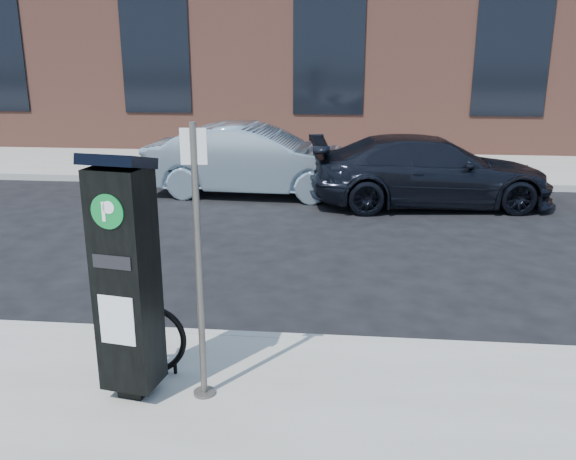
# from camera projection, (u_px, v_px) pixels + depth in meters

# --- Properties ---
(ground) EXTENTS (120.00, 120.00, 0.00)m
(ground) POSITION_uv_depth(u_px,v_px,m) (282.00, 347.00, 6.49)
(ground) COLOR black
(ground) RESTS_ON ground
(sidewalk_far) EXTENTS (60.00, 12.00, 0.15)m
(sidewalk_far) POSITION_uv_depth(u_px,v_px,m) (329.00, 145.00, 19.82)
(sidewalk_far) COLOR gray
(sidewalk_far) RESTS_ON ground
(curb_near) EXTENTS (60.00, 0.12, 0.16)m
(curb_near) POSITION_uv_depth(u_px,v_px,m) (282.00, 342.00, 6.45)
(curb_near) COLOR #9E9B93
(curb_near) RESTS_ON ground
(curb_far) EXTENTS (60.00, 0.12, 0.16)m
(curb_far) POSITION_uv_depth(u_px,v_px,m) (320.00, 183.00, 14.12)
(curb_far) COLOR #9E9B93
(curb_far) RESTS_ON ground
(building) EXTENTS (28.00, 10.05, 8.25)m
(building) POSITION_uv_depth(u_px,v_px,m) (335.00, 17.00, 21.52)
(building) COLOR brown
(building) RESTS_ON ground
(parking_kiosk) EXTENTS (0.56, 0.51, 2.15)m
(parking_kiosk) POSITION_uv_depth(u_px,v_px,m) (126.00, 276.00, 5.04)
(parking_kiosk) COLOR black
(parking_kiosk) RESTS_ON sidewalk_near
(sign_pole) EXTENTS (0.21, 0.19, 2.37)m
(sign_pole) POSITION_uv_depth(u_px,v_px,m) (199.00, 268.00, 5.01)
(sign_pole) COLOR #58544D
(sign_pole) RESTS_ON sidewalk_near
(bike_rack) EXTENTS (0.70, 0.12, 0.69)m
(bike_rack) POSITION_uv_depth(u_px,v_px,m) (149.00, 340.00, 5.59)
(bike_rack) COLOR black
(bike_rack) RESTS_ON sidewalk_near
(car_silver) EXTENTS (4.69, 1.82, 1.52)m
(car_silver) POSITION_uv_depth(u_px,v_px,m) (254.00, 160.00, 13.13)
(car_silver) COLOR #9BB6C6
(car_silver) RESTS_ON ground
(car_dark) EXTENTS (5.03, 2.50, 1.40)m
(car_dark) POSITION_uv_depth(u_px,v_px,m) (430.00, 171.00, 12.25)
(car_dark) COLOR black
(car_dark) RESTS_ON ground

